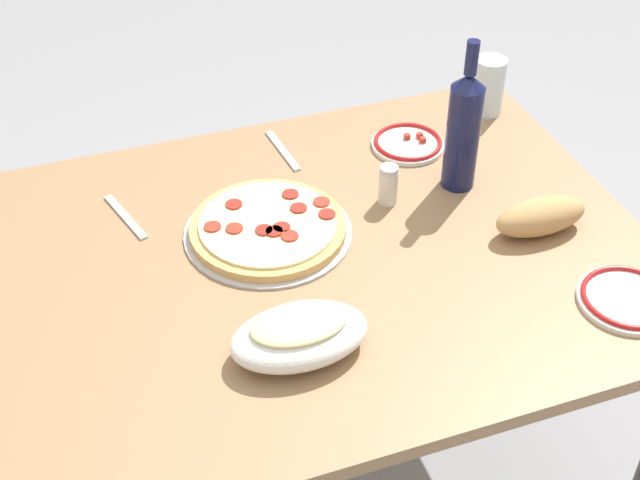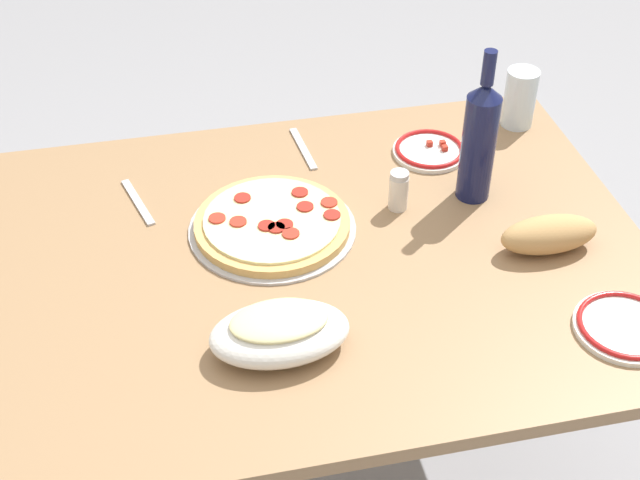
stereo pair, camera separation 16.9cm
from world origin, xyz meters
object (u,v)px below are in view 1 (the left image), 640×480
Objects in this scene: baked_pasta_dish at (299,334)px; water_glass at (488,86)px; dining_table at (320,294)px; pepperoni_pizza at (268,228)px; spice_shaker at (388,185)px; side_plate_near at (628,299)px; side_plate_far at (408,143)px; bread_loaf at (541,216)px; wine_bottle at (463,129)px.

baked_pasta_dish is 0.89m from water_glass.
dining_table is 0.30m from baked_pasta_dish.
pepperoni_pizza is 0.27m from spice_shaker.
water_glass is at bearing 41.74° from baked_pasta_dish.
side_plate_near is 1.10× the size of side_plate_far.
baked_pasta_dish reaches higher than pepperoni_pizza.
wine_bottle is at bearing 112.00° from bread_loaf.
water_glass is at bearing 51.29° from wine_bottle.
dining_table is at bearing -48.05° from pepperoni_pizza.
pepperoni_pizza is at bearing 82.58° from baked_pasta_dish.
side_plate_near is at bearing -36.17° from pepperoni_pizza.
side_plate_far is (0.43, 0.52, -0.03)m from baked_pasta_dish.
pepperoni_pizza is 0.69m from side_plate_near.
side_plate_near reaches higher than dining_table.
dining_table is 0.59m from side_plate_near.
pepperoni_pizza is at bearing -156.40° from water_glass.
side_plate_near is at bearing -33.76° from dining_table.
spice_shaker is at bearing 124.39° from side_plate_near.
spice_shaker is (-0.36, -0.25, -0.03)m from water_glass.
spice_shaker is (-0.25, 0.19, 0.01)m from bread_loaf.
spice_shaker is at bearing 4.15° from pepperoni_pizza.
spice_shaker is (0.19, 0.11, 0.15)m from dining_table.
side_plate_near is 0.93× the size of bread_loaf.
side_plate_far is at bearing 26.75° from pepperoni_pizza.
bread_loaf is (-0.05, 0.24, 0.03)m from side_plate_near.
wine_bottle is 2.03× the size of side_plate_far.
spice_shaker is at bearing -144.85° from water_glass.
baked_pasta_dish is at bearing -97.42° from pepperoni_pizza.
bread_loaf is (0.51, -0.17, 0.02)m from pepperoni_pizza.
side_plate_far is (-0.17, 0.60, 0.00)m from side_plate_near.
wine_bottle reaches higher than pepperoni_pizza.
side_plate_far is (-0.04, 0.17, -0.13)m from wine_bottle.
baked_pasta_dish is 0.72× the size of wine_bottle.
side_plate_far is at bearing 50.25° from baked_pasta_dish.
wine_bottle reaches higher than baked_pasta_dish.
dining_table is 6.60× the size of bread_loaf.
dining_table is at bearing 146.24° from side_plate_near.
baked_pasta_dish reaches higher than dining_table.
baked_pasta_dish reaches higher than side_plate_near.
baked_pasta_dish is at bearing -143.34° from wine_bottle.
side_plate_far is (0.39, 0.20, -0.01)m from pepperoni_pizza.
spice_shaker reaches higher than bread_loaf.
pepperoni_pizza is 0.43m from side_plate_far.
dining_table is 0.45m from wine_bottle.
baked_pasta_dish is at bearing -117.09° from dining_table.
water_glass is 0.44m from spice_shaker.
wine_bottle reaches higher than side_plate_near.
dining_table is at bearing -146.63° from water_glass.
side_plate_far reaches higher than side_plate_near.
dining_table is 3.84× the size of wine_bottle.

